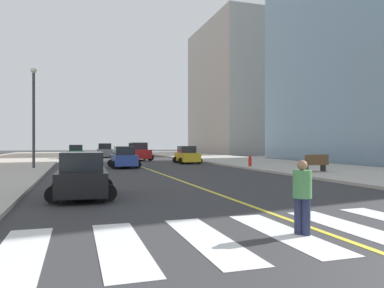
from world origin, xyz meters
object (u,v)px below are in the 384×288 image
Objects in this scene: pedestrian_crossing at (302,194)px; fire_hydrant at (250,161)px; street_lamp at (34,109)px; car_black_nearest at (82,177)px; car_gray_third at (105,151)px; car_yellow_sixth at (187,155)px; car_red_second at (138,152)px; car_green_fourth at (76,153)px; car_blue_fifth at (124,158)px; park_bench at (315,163)px.

pedestrian_crossing is 1.84× the size of fire_hydrant.
street_lamp reaches higher than pedestrian_crossing.
street_lamp is at bearing 103.39° from car_black_nearest.
car_black_nearest reaches higher than fire_hydrant.
car_black_nearest is 39.48m from car_gray_third.
fire_hydrant is (2.85, -8.26, -0.23)m from car_yellow_sixth.
car_red_second is 0.63× the size of street_lamp.
street_lamp reaches higher than fire_hydrant.
car_blue_fifth is at bearing -78.76° from car_green_fourth.
car_gray_third is 28.08m from fire_hydrant.
car_red_second reaches higher than car_blue_fifth.
car_gray_third is at bearing 86.65° from car_black_nearest.
park_bench is (11.10, -32.85, -0.25)m from car_gray_third.
car_gray_third is 24.47m from street_lamp.
pedestrian_crossing is (-10.18, -13.58, 0.21)m from park_bench.
street_lamp reaches higher than car_blue_fifth.
car_red_second is 1.16× the size of car_green_fourth.
fire_hydrant is at bearing 110.95° from car_yellow_sixth.
car_gray_third reaches higher than fire_hydrant.
car_blue_fifth is 7.79m from street_lamp.
car_yellow_sixth is (3.57, -8.08, -0.17)m from car_red_second.
car_green_fourth is at bearing 27.94° from park_bench.
car_black_nearest is at bearing -102.17° from car_blue_fifth.
car_gray_third is 22.96m from car_blue_fifth.
car_black_nearest is at bearing -90.51° from car_green_fourth.
fire_hydrant is (8.68, 20.05, -0.32)m from pedestrian_crossing.
pedestrian_crossing is 21.85m from fire_hydrant.
car_red_second reaches higher than car_green_fourth.
fire_hydrant is (9.68, -3.42, -0.24)m from car_blue_fifth.
car_yellow_sixth is at bearing -68.23° from car_gray_third.
car_gray_third is 34.67m from park_bench.
park_bench is 6.64m from fire_hydrant.
car_green_fourth reaches higher than pedestrian_crossing.
car_yellow_sixth is (6.83, 4.84, -0.01)m from car_blue_fifth.
car_red_second is 16.95m from street_lamp.
car_gray_third is 0.59× the size of street_lamp.
car_blue_fifth is at bearing 147.63° from pedestrian_crossing.
park_bench is at bearing 25.62° from car_black_nearest.
car_gray_third is 1.10× the size of car_green_fourth.
street_lamp is (-13.63, -5.07, 3.81)m from car_yellow_sixth.
car_blue_fifth is at bearing 37.20° from car_yellow_sixth.
car_green_fourth is 18.40m from street_lamp.
car_red_second is (6.78, 29.27, 0.19)m from car_black_nearest.
car_green_fourth reaches higher than fire_hydrant.
car_gray_third is (-3.19, 10.04, -0.05)m from car_red_second.
car_red_second is 2.65× the size of park_bench.
car_green_fourth is (-7.06, 4.61, -0.13)m from car_red_second.
fire_hydrant is (9.60, -26.38, -0.36)m from car_gray_third.
pedestrian_crossing is at bearing -84.31° from car_green_fourth.
car_green_fourth is at bearing 102.18° from car_blue_fifth.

